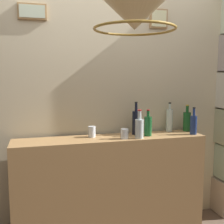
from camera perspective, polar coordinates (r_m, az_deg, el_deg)
panelled_rear_partition at (r=2.82m, az=-1.57°, el=6.40°), size 3.10×0.15×2.87m
bar_shelf_unit at (r=2.79m, az=-0.27°, el=-15.14°), size 1.83×0.35×0.98m
liquor_bottle_bourbon at (r=3.04m, az=15.17°, el=-1.76°), size 0.08×0.08×0.28m
liquor_bottle_tequila at (r=2.76m, az=4.95°, el=-2.07°), size 0.07×0.07×0.33m
liquor_bottle_scotch at (r=2.72m, az=7.42°, el=-2.79°), size 0.07×0.07×0.26m
liquor_bottle_sherry at (r=2.60m, az=5.64°, el=-3.22°), size 0.08×0.08×0.27m
liquor_bottle_brandy at (r=2.88m, az=16.42°, el=-2.45°), size 0.07×0.07×0.27m
liquor_bottle_vermouth at (r=2.97m, az=11.74°, el=-1.59°), size 0.07×0.07×0.31m
glass_tumbler_rocks at (r=2.66m, az=-4.16°, el=-4.06°), size 0.07×0.07×0.10m
glass_tumbler_highball at (r=2.58m, az=2.62°, el=-4.50°), size 0.07×0.07×0.09m
pendant_lamp at (r=1.81m, az=4.71°, el=19.99°), size 0.52×0.52×0.50m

